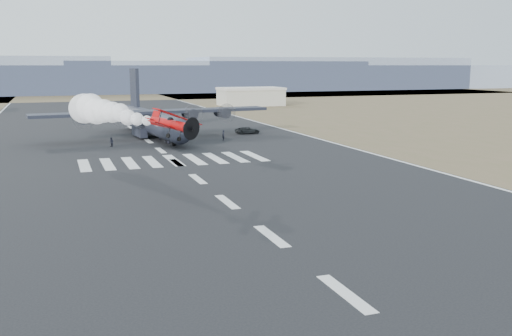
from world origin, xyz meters
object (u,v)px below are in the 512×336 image
transport_aircraft (152,120)px  crew_c (172,139)px  hangar_right (251,96)px  crew_b (160,135)px  crew_a (223,135)px  crew_d (167,137)px  aerobatic_biplane (172,124)px  support_vehicle (248,130)px  crew_e (169,139)px  crew_h (111,142)px  crew_f (169,138)px  crew_g (181,138)px

transport_aircraft → crew_c: bearing=-86.5°
hangar_right → crew_b: size_ratio=12.43×
crew_a → crew_d: crew_d is taller
aerobatic_biplane → support_vehicle: aerobatic_biplane is taller
hangar_right → crew_c: 93.44m
hangar_right → crew_a: hangar_right is taller
crew_e → crew_h: size_ratio=1.00×
transport_aircraft → crew_b: (0.69, -4.47, -2.39)m
hangar_right → crew_h: size_ratio=13.14×
support_vehicle → crew_d: (-17.22, -7.28, 0.27)m
transport_aircraft → crew_c: size_ratio=24.27×
support_vehicle → crew_f: (-16.98, -8.43, 0.19)m
crew_g → crew_e: bearing=164.7°
crew_d → crew_e: size_ratio=1.19×
support_vehicle → crew_g: bearing=119.9°
crew_b → crew_f: size_ratio=0.97×
crew_d → crew_f: bearing=95.2°
transport_aircraft → hangar_right: bearing=52.3°
crew_c → transport_aircraft: bearing=109.6°
support_vehicle → transport_aircraft: bearing=86.3°
crew_g → crew_h: (-11.66, -0.47, -0.12)m
crew_b → crew_h: 10.83m
crew_b → transport_aircraft: bearing=-6.6°
support_vehicle → crew_e: bearing=115.5°
crew_a → crew_f: crew_a is taller
crew_d → crew_g: (2.13, -2.08, -0.03)m
transport_aircraft → crew_a: 14.27m
hangar_right → crew_g: size_ratio=11.37×
crew_a → crew_b: size_ratio=1.10×
crew_a → crew_b: 11.22m
crew_f → crew_g: size_ratio=0.94×
transport_aircraft → crew_a: size_ratio=23.74×
crew_b → crew_f: bearing=173.5°
hangar_right → crew_e: size_ratio=13.10×
aerobatic_biplane → crew_e: 40.83m
crew_c → aerobatic_biplane: bearing=-91.3°
crew_a → crew_h: 19.53m
aerobatic_biplane → crew_h: (-2.42, 38.72, -6.64)m
crew_a → crew_g: (-7.80, -1.27, -0.01)m
crew_d → support_vehicle: bearing=-163.5°
transport_aircraft → crew_f: transport_aircraft is taller
support_vehicle → crew_f: bearing=114.5°
support_vehicle → crew_a: (-7.30, -8.10, 0.25)m
crew_a → crew_c: 9.45m
support_vehicle → crew_e: 19.34m
aerobatic_biplane → crew_b: aerobatic_biplane is taller
crew_a → crew_h: crew_a is taller
crew_f → support_vehicle: bearing=-37.6°
crew_d → crew_f: (0.23, -1.15, -0.08)m
hangar_right → transport_aircraft: size_ratio=0.47×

